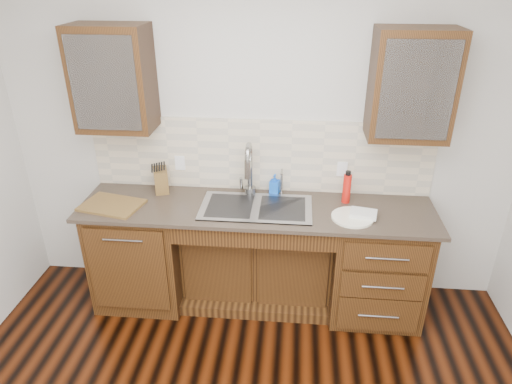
# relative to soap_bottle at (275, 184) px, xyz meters

# --- Properties ---
(wall_back) EXTENTS (4.00, 0.10, 2.70)m
(wall_back) POSITION_rel_soap_bottle_xyz_m (-0.12, 0.13, 0.36)
(wall_back) COLOR beige
(wall_back) RESTS_ON ground
(base_cabinet_left) EXTENTS (0.70, 0.62, 0.88)m
(base_cabinet_left) POSITION_rel_soap_bottle_xyz_m (-1.07, -0.23, -0.55)
(base_cabinet_left) COLOR #593014
(base_cabinet_left) RESTS_ON ground
(base_cabinet_center) EXTENTS (1.20, 0.44, 0.70)m
(base_cabinet_center) POSITION_rel_soap_bottle_xyz_m (-0.12, -0.14, -0.64)
(base_cabinet_center) COLOR #593014
(base_cabinet_center) RESTS_ON ground
(base_cabinet_right) EXTENTS (0.70, 0.62, 0.88)m
(base_cabinet_right) POSITION_rel_soap_bottle_xyz_m (0.83, -0.23, -0.55)
(base_cabinet_right) COLOR #593014
(base_cabinet_right) RESTS_ON ground
(countertop) EXTENTS (2.70, 0.65, 0.03)m
(countertop) POSITION_rel_soap_bottle_xyz_m (-0.12, -0.25, -0.10)
(countertop) COLOR #84705B
(countertop) RESTS_ON base_cabinet_left
(backsplash) EXTENTS (2.70, 0.02, 0.59)m
(backsplash) POSITION_rel_soap_bottle_xyz_m (-0.12, 0.06, 0.21)
(backsplash) COLOR beige
(backsplash) RESTS_ON wall_back
(sink) EXTENTS (0.84, 0.46, 0.19)m
(sink) POSITION_rel_soap_bottle_xyz_m (-0.12, -0.26, -0.17)
(sink) COLOR #9E9EA5
(sink) RESTS_ON countertop
(faucet) EXTENTS (0.04, 0.04, 0.40)m
(faucet) POSITION_rel_soap_bottle_xyz_m (-0.19, -0.03, 0.12)
(faucet) COLOR #999993
(faucet) RESTS_ON countertop
(filter_tap) EXTENTS (0.02, 0.02, 0.24)m
(filter_tap) POSITION_rel_soap_bottle_xyz_m (0.06, -0.02, 0.04)
(filter_tap) COLOR #999993
(filter_tap) RESTS_ON countertop
(upper_cabinet_left) EXTENTS (0.55, 0.34, 0.75)m
(upper_cabinet_left) POSITION_rel_soap_bottle_xyz_m (-1.17, -0.09, 0.83)
(upper_cabinet_left) COLOR #593014
(upper_cabinet_left) RESTS_ON wall_back
(upper_cabinet_right) EXTENTS (0.55, 0.34, 0.75)m
(upper_cabinet_right) POSITION_rel_soap_bottle_xyz_m (0.93, -0.09, 0.83)
(upper_cabinet_right) COLOR #593014
(upper_cabinet_right) RESTS_ON wall_back
(outlet_left) EXTENTS (0.08, 0.01, 0.12)m
(outlet_left) POSITION_rel_soap_bottle_xyz_m (-0.77, 0.05, 0.13)
(outlet_left) COLOR white
(outlet_left) RESTS_ON backsplash
(outlet_right) EXTENTS (0.08, 0.01, 0.12)m
(outlet_right) POSITION_rel_soap_bottle_xyz_m (0.53, 0.05, 0.13)
(outlet_right) COLOR white
(outlet_right) RESTS_ON backsplash
(soap_bottle) EXTENTS (0.09, 0.09, 0.16)m
(soap_bottle) POSITION_rel_soap_bottle_xyz_m (0.00, 0.00, 0.00)
(soap_bottle) COLOR blue
(soap_bottle) RESTS_ON countertop
(water_bottle) EXTENTS (0.07, 0.07, 0.23)m
(water_bottle) POSITION_rel_soap_bottle_xyz_m (0.56, -0.10, 0.03)
(water_bottle) COLOR red
(water_bottle) RESTS_ON countertop
(plate) EXTENTS (0.34, 0.34, 0.02)m
(plate) POSITION_rel_soap_bottle_xyz_m (0.59, -0.36, -0.07)
(plate) COLOR white
(plate) RESTS_ON countertop
(dish_towel) EXTENTS (0.21, 0.17, 0.03)m
(dish_towel) POSITION_rel_soap_bottle_xyz_m (0.67, -0.33, -0.05)
(dish_towel) COLOR beige
(dish_towel) RESTS_ON plate
(knife_block) EXTENTS (0.16, 0.20, 0.19)m
(knife_block) POSITION_rel_soap_bottle_xyz_m (-0.91, -0.04, 0.01)
(knife_block) COLOR #9D6B38
(knife_block) RESTS_ON countertop
(cutting_board) EXTENTS (0.50, 0.40, 0.02)m
(cutting_board) POSITION_rel_soap_bottle_xyz_m (-1.22, -0.34, -0.07)
(cutting_board) COLOR #A97C46
(cutting_board) RESTS_ON countertop
(cup_left_a) EXTENTS (0.15, 0.15, 0.09)m
(cup_left_a) POSITION_rel_soap_bottle_xyz_m (-1.29, -0.09, 0.78)
(cup_left_a) COLOR white
(cup_left_a) RESTS_ON upper_cabinet_left
(cup_left_b) EXTENTS (0.12, 0.12, 0.09)m
(cup_left_b) POSITION_rel_soap_bottle_xyz_m (-1.09, -0.09, 0.78)
(cup_left_b) COLOR silver
(cup_left_b) RESTS_ON upper_cabinet_left
(cup_right_a) EXTENTS (0.12, 0.12, 0.09)m
(cup_right_a) POSITION_rel_soap_bottle_xyz_m (0.85, -0.09, 0.78)
(cup_right_a) COLOR silver
(cup_right_a) RESTS_ON upper_cabinet_right
(cup_right_b) EXTENTS (0.12, 0.12, 0.09)m
(cup_right_b) POSITION_rel_soap_bottle_xyz_m (1.02, -0.09, 0.78)
(cup_right_b) COLOR white
(cup_right_b) RESTS_ON upper_cabinet_right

